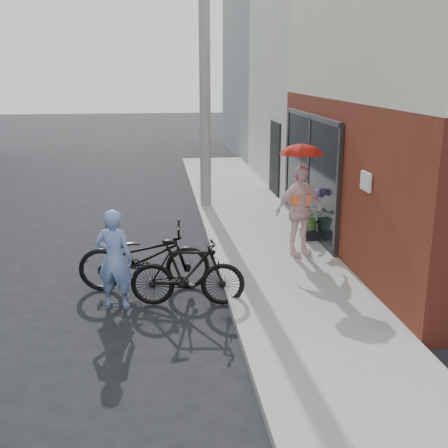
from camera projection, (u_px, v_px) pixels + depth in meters
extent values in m
plane|color=black|center=(171.00, 301.00, 8.88)|extent=(80.00, 80.00, 0.00)
cube|color=gray|center=(275.00, 253.00, 11.02)|extent=(2.20, 24.00, 0.12)
cube|color=#9E9E99|center=(216.00, 255.00, 10.88)|extent=(0.12, 24.00, 0.12)
cube|color=black|center=(310.00, 173.00, 12.23)|extent=(0.06, 3.80, 2.40)
cube|color=white|center=(366.00, 181.00, 8.95)|extent=(0.04, 0.40, 0.30)
cube|color=silver|center=(392.00, 71.00, 17.39)|extent=(8.00, 6.00, 7.00)
cube|color=gray|center=(326.00, 70.00, 24.09)|extent=(8.00, 8.00, 7.00)
cylinder|color=#9E9E99|center=(205.00, 71.00, 13.81)|extent=(0.28, 0.28, 7.00)
imported|color=#7792D5|center=(114.00, 259.00, 8.47)|extent=(0.65, 0.52, 1.56)
imported|color=black|center=(144.00, 257.00, 9.23)|extent=(2.19, 0.86, 1.13)
imported|color=black|center=(187.00, 273.00, 8.61)|extent=(1.82, 0.71, 1.06)
imported|color=#FFD5DA|center=(299.00, 211.00, 10.55)|extent=(1.08, 0.71, 1.71)
imported|color=red|center=(302.00, 147.00, 10.23)|extent=(0.78, 0.78, 0.69)
cube|color=black|center=(310.00, 234.00, 11.73)|extent=(0.38, 0.38, 0.19)
imported|color=#3E6B2A|center=(311.00, 217.00, 11.63)|extent=(0.51, 0.44, 0.57)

